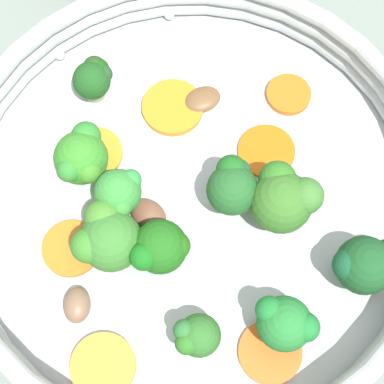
# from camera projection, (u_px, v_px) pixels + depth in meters

# --- Properties ---
(ground_plane) EXTENTS (4.00, 4.00, 0.00)m
(ground_plane) POSITION_uv_depth(u_px,v_px,m) (192.00, 205.00, 0.48)
(ground_plane) COLOR slate
(skillet) EXTENTS (0.33, 0.33, 0.01)m
(skillet) POSITION_uv_depth(u_px,v_px,m) (192.00, 202.00, 0.48)
(skillet) COLOR #B2B5B7
(skillet) RESTS_ON ground_plane
(skillet_rim_wall) EXTENTS (0.35, 0.35, 0.04)m
(skillet_rim_wall) POSITION_uv_depth(u_px,v_px,m) (192.00, 189.00, 0.45)
(skillet_rim_wall) COLOR #B1B8B6
(skillet_rim_wall) RESTS_ON skillet
(skillet_rivet_left) EXTENTS (0.01, 0.01, 0.01)m
(skillet_rivet_left) POSITION_uv_depth(u_px,v_px,m) (169.00, 15.00, 0.53)
(skillet_rivet_left) COLOR #AEB6B6
(skillet_rivet_left) RESTS_ON skillet
(skillet_rivet_right) EXTENTS (0.01, 0.01, 0.01)m
(skillet_rivet_right) POSITION_uv_depth(u_px,v_px,m) (60.00, 55.00, 0.51)
(skillet_rivet_right) COLOR #AEB0B2
(skillet_rivet_right) RESTS_ON skillet
(carrot_slice_0) EXTENTS (0.06, 0.06, 0.01)m
(carrot_slice_0) POSITION_uv_depth(u_px,v_px,m) (173.00, 107.00, 0.50)
(carrot_slice_0) COLOR orange
(carrot_slice_0) RESTS_ON skillet
(carrot_slice_1) EXTENTS (0.05, 0.05, 0.01)m
(carrot_slice_1) POSITION_uv_depth(u_px,v_px,m) (71.00, 248.00, 0.46)
(carrot_slice_1) COLOR orange
(carrot_slice_1) RESTS_ON skillet
(carrot_slice_2) EXTENTS (0.06, 0.06, 0.00)m
(carrot_slice_2) POSITION_uv_depth(u_px,v_px,m) (98.00, 148.00, 0.48)
(carrot_slice_2) COLOR orange
(carrot_slice_2) RESTS_ON skillet
(carrot_slice_3) EXTENTS (0.06, 0.06, 0.01)m
(carrot_slice_3) POSITION_uv_depth(u_px,v_px,m) (108.00, 369.00, 0.43)
(carrot_slice_3) COLOR orange
(carrot_slice_3) RESTS_ON skillet
(carrot_slice_4) EXTENTS (0.05, 0.05, 0.00)m
(carrot_slice_4) POSITION_uv_depth(u_px,v_px,m) (270.00, 352.00, 0.43)
(carrot_slice_4) COLOR orange
(carrot_slice_4) RESTS_ON skillet
(carrot_slice_5) EXTENTS (0.06, 0.06, 0.00)m
(carrot_slice_5) POSITION_uv_depth(u_px,v_px,m) (266.00, 151.00, 0.48)
(carrot_slice_5) COLOR orange
(carrot_slice_5) RESTS_ON skillet
(carrot_slice_6) EXTENTS (0.05, 0.05, 0.01)m
(carrot_slice_6) POSITION_uv_depth(u_px,v_px,m) (288.00, 95.00, 0.50)
(carrot_slice_6) COLOR orange
(carrot_slice_6) RESTS_ON skillet
(broccoli_floret_0) EXTENTS (0.04, 0.04, 0.05)m
(broccoli_floret_0) POSITION_uv_depth(u_px,v_px,m) (232.00, 186.00, 0.44)
(broccoli_floret_0) COLOR #759A4E
(broccoli_floret_0) RESTS_ON skillet
(broccoli_floret_1) EXTENTS (0.05, 0.05, 0.05)m
(broccoli_floret_1) POSITION_uv_depth(u_px,v_px,m) (284.00, 198.00, 0.44)
(broccoli_floret_1) COLOR #89B168
(broccoli_floret_1) RESTS_ON skillet
(broccoli_floret_2) EXTENTS (0.03, 0.03, 0.04)m
(broccoli_floret_2) POSITION_uv_depth(u_px,v_px,m) (94.00, 78.00, 0.49)
(broccoli_floret_2) COLOR #8AA36E
(broccoli_floret_2) RESTS_ON skillet
(broccoli_floret_3) EXTENTS (0.05, 0.05, 0.05)m
(broccoli_floret_3) POSITION_uv_depth(u_px,v_px,m) (107.00, 238.00, 0.43)
(broccoli_floret_3) COLOR #81B25B
(broccoli_floret_3) RESTS_ON skillet
(broccoli_floret_4) EXTENTS (0.04, 0.04, 0.04)m
(broccoli_floret_4) POSITION_uv_depth(u_px,v_px,m) (285.00, 323.00, 0.41)
(broccoli_floret_4) COLOR #8CB763
(broccoli_floret_4) RESTS_ON skillet
(broccoli_floret_5) EXTENTS (0.04, 0.04, 0.04)m
(broccoli_floret_5) POSITION_uv_depth(u_px,v_px,m) (158.00, 246.00, 0.43)
(broccoli_floret_5) COLOR #639544
(broccoli_floret_5) RESTS_ON skillet
(broccoli_floret_6) EXTENTS (0.03, 0.03, 0.04)m
(broccoli_floret_6) POSITION_uv_depth(u_px,v_px,m) (197.00, 336.00, 0.42)
(broccoli_floret_6) COLOR #6B9F4D
(broccoli_floret_6) RESTS_ON skillet
(broccoli_floret_7) EXTENTS (0.03, 0.03, 0.05)m
(broccoli_floret_7) POSITION_uv_depth(u_px,v_px,m) (119.00, 193.00, 0.44)
(broccoli_floret_7) COLOR olive
(broccoli_floret_7) RESTS_ON skillet
(broccoli_floret_8) EXTENTS (0.04, 0.05, 0.04)m
(broccoli_floret_8) POSITION_uv_depth(u_px,v_px,m) (82.00, 157.00, 0.46)
(broccoli_floret_8) COLOR #6C9B4E
(broccoli_floret_8) RESTS_ON skillet
(broccoli_floret_9) EXTENTS (0.04, 0.04, 0.05)m
(broccoli_floret_9) POSITION_uv_depth(u_px,v_px,m) (367.00, 261.00, 0.43)
(broccoli_floret_9) COLOR #8EA567
(broccoli_floret_9) RESTS_ON skillet
(mushroom_piece_0) EXTENTS (0.03, 0.03, 0.01)m
(mushroom_piece_0) POSITION_uv_depth(u_px,v_px,m) (149.00, 214.00, 0.46)
(mushroom_piece_0) COLOR brown
(mushroom_piece_0) RESTS_ON skillet
(mushroom_piece_1) EXTENTS (0.03, 0.04, 0.01)m
(mushroom_piece_1) POSITION_uv_depth(u_px,v_px,m) (203.00, 99.00, 0.50)
(mushroom_piece_1) COLOR brown
(mushroom_piece_1) RESTS_ON skillet
(mushroom_piece_2) EXTENTS (0.03, 0.03, 0.01)m
(mushroom_piece_2) POSITION_uv_depth(u_px,v_px,m) (77.00, 305.00, 0.44)
(mushroom_piece_2) COLOR brown
(mushroom_piece_2) RESTS_ON skillet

